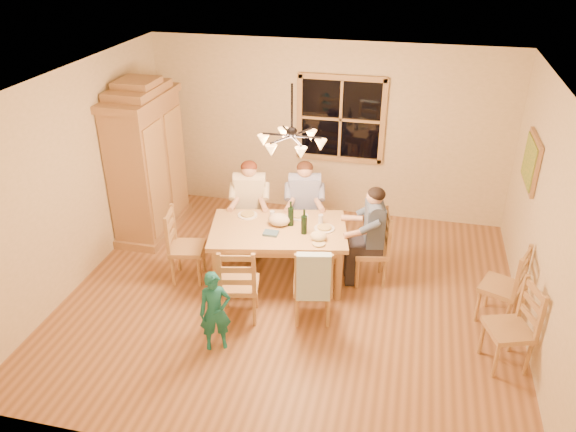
% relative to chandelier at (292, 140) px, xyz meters
% --- Properties ---
extents(floor, '(5.50, 5.50, 0.00)m').
position_rel_chandelier_xyz_m(floor, '(0.00, 0.00, -2.08)').
color(floor, brown).
rests_on(floor, ground).
extents(ceiling, '(5.50, 5.00, 0.02)m').
position_rel_chandelier_xyz_m(ceiling, '(0.00, 0.00, 0.62)').
color(ceiling, white).
rests_on(ceiling, wall_back).
extents(wall_back, '(5.50, 0.02, 2.70)m').
position_rel_chandelier_xyz_m(wall_back, '(0.00, 2.50, -0.73)').
color(wall_back, beige).
rests_on(wall_back, floor).
extents(wall_left, '(0.02, 5.00, 2.70)m').
position_rel_chandelier_xyz_m(wall_left, '(-2.75, 0.00, -0.73)').
color(wall_left, beige).
rests_on(wall_left, floor).
extents(wall_right, '(0.02, 5.00, 2.70)m').
position_rel_chandelier_xyz_m(wall_right, '(2.75, 0.00, -0.73)').
color(wall_right, beige).
rests_on(wall_right, floor).
extents(window, '(1.30, 0.06, 1.30)m').
position_rel_chandelier_xyz_m(window, '(0.20, 2.47, -0.53)').
color(window, black).
rests_on(window, wall_back).
extents(painting, '(0.06, 0.78, 0.64)m').
position_rel_chandelier_xyz_m(painting, '(2.71, 1.20, -0.48)').
color(painting, '#A47347').
rests_on(painting, wall_right).
extents(chandelier, '(0.77, 0.68, 0.71)m').
position_rel_chandelier_xyz_m(chandelier, '(0.00, 0.00, 0.00)').
color(chandelier, black).
rests_on(chandelier, ceiling).
extents(armoire, '(0.66, 1.40, 2.30)m').
position_rel_chandelier_xyz_m(armoire, '(-2.42, 1.25, -1.02)').
color(armoire, '#A47347').
rests_on(armoire, floor).
extents(dining_table, '(1.88, 1.37, 0.76)m').
position_rel_chandelier_xyz_m(dining_table, '(-0.25, 0.35, -1.42)').
color(dining_table, tan).
rests_on(dining_table, floor).
extents(chair_far_left, '(0.52, 0.50, 0.99)m').
position_rel_chandelier_xyz_m(chair_far_left, '(-0.83, 1.05, -1.77)').
color(chair_far_left, tan).
rests_on(chair_far_left, floor).
extents(chair_far_right, '(0.52, 0.50, 0.99)m').
position_rel_chandelier_xyz_m(chair_far_right, '(-0.09, 1.21, -1.77)').
color(chair_far_right, tan).
rests_on(chair_far_right, floor).
extents(chair_near_left, '(0.52, 0.50, 0.99)m').
position_rel_chandelier_xyz_m(chair_near_left, '(-0.50, -0.52, -1.77)').
color(chair_near_left, tan).
rests_on(chair_near_left, floor).
extents(chair_near_right, '(0.52, 0.50, 0.99)m').
position_rel_chandelier_xyz_m(chair_near_right, '(0.33, -0.35, -1.77)').
color(chair_near_right, tan).
rests_on(chair_near_right, floor).
extents(chair_end_left, '(0.50, 0.52, 0.99)m').
position_rel_chandelier_xyz_m(chair_end_left, '(-1.41, 0.11, -1.77)').
color(chair_end_left, tan).
rests_on(chair_end_left, floor).
extents(chair_end_right, '(0.50, 0.52, 0.99)m').
position_rel_chandelier_xyz_m(chair_end_right, '(0.91, 0.60, -1.77)').
color(chair_end_right, tan).
rests_on(chair_end_right, floor).
extents(adult_woman, '(0.46, 0.49, 0.87)m').
position_rel_chandelier_xyz_m(adult_woman, '(-0.83, 1.05, -1.24)').
color(adult_woman, beige).
rests_on(adult_woman, floor).
extents(adult_plaid_man, '(0.46, 0.49, 0.87)m').
position_rel_chandelier_xyz_m(adult_plaid_man, '(-0.09, 1.21, -1.24)').
color(adult_plaid_man, '#314287').
rests_on(adult_plaid_man, floor).
extents(adult_slate_man, '(0.49, 0.46, 0.87)m').
position_rel_chandelier_xyz_m(adult_slate_man, '(0.91, 0.60, -1.24)').
color(adult_slate_man, '#44546E').
rests_on(adult_slate_man, floor).
extents(towel, '(0.39, 0.18, 0.58)m').
position_rel_chandelier_xyz_m(towel, '(0.37, -0.53, -1.38)').
color(towel, '#B8E4F9').
rests_on(towel, chair_near_right).
extents(wine_bottle_a, '(0.08, 0.08, 0.33)m').
position_rel_chandelier_xyz_m(wine_bottle_a, '(-0.12, 0.48, -1.15)').
color(wine_bottle_a, black).
rests_on(wine_bottle_a, dining_table).
extents(wine_bottle_b, '(0.08, 0.08, 0.33)m').
position_rel_chandelier_xyz_m(wine_bottle_b, '(0.09, 0.30, -1.15)').
color(wine_bottle_b, black).
rests_on(wine_bottle_b, dining_table).
extents(plate_woman, '(0.26, 0.26, 0.02)m').
position_rel_chandelier_xyz_m(plate_woman, '(-0.72, 0.59, -1.31)').
color(plate_woman, white).
rests_on(plate_woman, dining_table).
extents(plate_plaid, '(0.26, 0.26, 0.02)m').
position_rel_chandelier_xyz_m(plate_plaid, '(-0.07, 0.72, -1.31)').
color(plate_plaid, white).
rests_on(plate_plaid, dining_table).
extents(plate_slate, '(0.26, 0.26, 0.02)m').
position_rel_chandelier_xyz_m(plate_slate, '(0.32, 0.46, -1.31)').
color(plate_slate, white).
rests_on(plate_slate, dining_table).
extents(wine_glass_a, '(0.06, 0.06, 0.14)m').
position_rel_chandelier_xyz_m(wine_glass_a, '(-0.37, 0.53, -1.25)').
color(wine_glass_a, silver).
rests_on(wine_glass_a, dining_table).
extents(wine_glass_b, '(0.06, 0.06, 0.14)m').
position_rel_chandelier_xyz_m(wine_glass_b, '(0.25, 0.58, -1.25)').
color(wine_glass_b, silver).
rests_on(wine_glass_b, dining_table).
extents(cap, '(0.20, 0.20, 0.11)m').
position_rel_chandelier_xyz_m(cap, '(0.30, 0.18, -1.26)').
color(cap, beige).
rests_on(cap, dining_table).
extents(napkin, '(0.20, 0.17, 0.03)m').
position_rel_chandelier_xyz_m(napkin, '(-0.30, 0.19, -1.30)').
color(napkin, '#43657C').
rests_on(napkin, dining_table).
extents(cloth_bundle, '(0.28, 0.22, 0.15)m').
position_rel_chandelier_xyz_m(cloth_bundle, '(-0.26, 0.44, -1.24)').
color(cloth_bundle, '#CAB593').
rests_on(cloth_bundle, dining_table).
extents(child, '(0.41, 0.35, 0.95)m').
position_rel_chandelier_xyz_m(child, '(-0.59, -1.09, -1.60)').
color(child, '#176967').
rests_on(child, floor).
extents(chair_spare_front, '(0.54, 0.55, 0.99)m').
position_rel_chandelier_xyz_m(chair_spare_front, '(2.45, -0.67, -1.77)').
color(chair_spare_front, tan).
rests_on(chair_spare_front, floor).
extents(chair_spare_back, '(0.56, 0.57, 0.99)m').
position_rel_chandelier_xyz_m(chair_spare_back, '(2.45, 0.12, -1.77)').
color(chair_spare_back, tan).
rests_on(chair_spare_back, floor).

